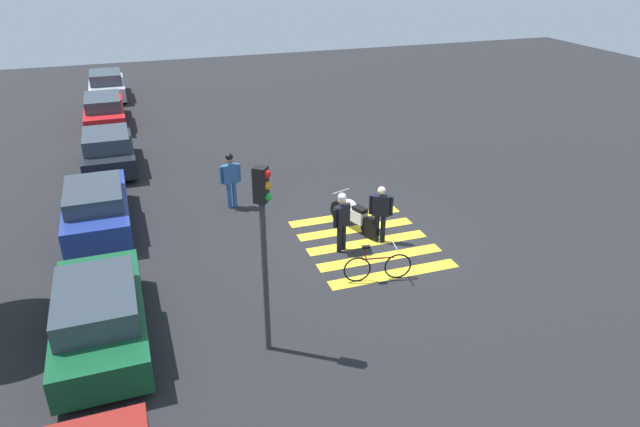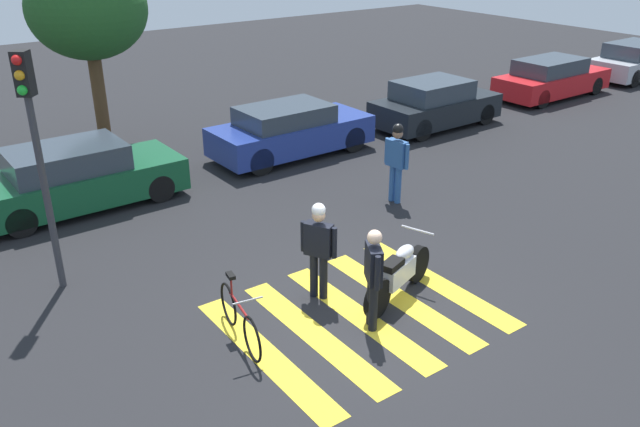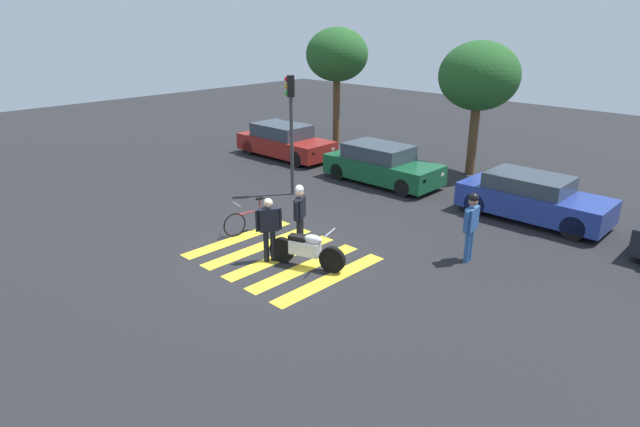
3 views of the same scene
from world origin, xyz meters
TOP-DOWN VIEW (x-y plane):
  - ground_plane at (0.00, 0.00)m, footprint 60.00×60.00m
  - police_motorcycle at (0.90, 0.06)m, footprint 2.00×0.91m
  - leaning_bicycle at (-1.90, 0.55)m, footprint 0.47×1.75m
  - officer_on_foot at (-0.18, 0.87)m, footprint 0.40×0.59m
  - officer_by_motorcycle at (-0.03, -0.35)m, footprint 0.41×0.61m
  - pedestrian_bystander at (3.65, 3.20)m, footprint 0.25×0.69m
  - crosswalk_stripes at (0.00, 0.00)m, footprint 4.05×3.59m
  - car_maroon_wagon at (-7.82, 7.27)m, footprint 4.64×1.92m
  - car_green_compact at (-2.27, 7.15)m, footprint 4.49×1.89m
  - car_blue_hatchback at (3.49, 7.29)m, footprint 4.46×1.86m
  - traffic_light_pole at (-3.66, 3.82)m, footprint 0.34×0.35m
  - street_tree_near at (-7.76, 10.61)m, footprint 2.89×2.89m
  - street_tree_mid at (-0.48, 10.61)m, footprint 3.05×3.05m

SIDE VIEW (x-z plane):
  - ground_plane at x=0.00m, z-range 0.00..0.00m
  - crosswalk_stripes at x=0.00m, z-range 0.00..0.01m
  - leaning_bicycle at x=-1.90m, z-range -0.12..0.89m
  - police_motorcycle at x=0.90m, z-range -0.06..0.99m
  - car_blue_hatchback at x=3.49m, z-range -0.02..1.39m
  - car_green_compact at x=-2.27m, z-range -0.03..1.41m
  - car_maroon_wagon at x=-7.82m, z-range -0.03..1.43m
  - officer_by_motorcycle at x=-0.03m, z-range 0.12..1.83m
  - officer_on_foot at x=-0.18m, z-range 0.13..1.88m
  - pedestrian_bystander at x=3.65m, z-range 0.16..2.01m
  - traffic_light_pole at x=-3.66m, z-range 0.71..4.84m
  - street_tree_mid at x=-0.48m, z-range 1.23..6.36m
  - street_tree_near at x=-7.76m, z-range 1.48..6.98m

